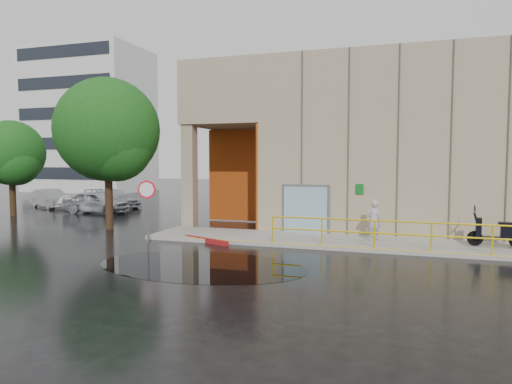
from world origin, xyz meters
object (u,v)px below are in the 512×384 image
(scooter, at_px, (497,224))
(car_b, at_px, (51,198))
(red_curb, at_px, (206,240))
(car_c, at_px, (114,199))
(car_a, at_px, (96,202))
(tree_far, at_px, (12,155))
(stop_sign, at_px, (147,197))
(person, at_px, (374,220))
(tree_near, at_px, (110,134))

(scooter, height_order, car_b, scooter)
(red_curb, height_order, car_b, car_b)
(car_c, bearing_deg, car_a, -149.20)
(car_a, relative_size, tree_far, 0.73)
(stop_sign, xyz_separation_m, red_curb, (2.22, 0.73, -1.75))
(person, relative_size, tree_near, 0.22)
(car_a, relative_size, tree_near, 0.57)
(scooter, distance_m, tree_far, 25.49)
(person, height_order, tree_near, tree_near)
(stop_sign, height_order, red_curb, stop_sign)
(car_a, height_order, tree_far, tree_far)
(red_curb, relative_size, car_c, 0.55)
(person, relative_size, stop_sign, 0.63)
(car_b, bearing_deg, red_curb, -94.93)
(person, height_order, car_a, person)
(scooter, bearing_deg, car_b, 169.23)
(car_c, height_order, tree_near, tree_near)
(stop_sign, relative_size, car_b, 0.64)
(car_a, height_order, car_b, car_a)
(car_a, bearing_deg, scooter, -110.51)
(person, height_order, tree_far, tree_far)
(tree_far, bearing_deg, car_b, 107.72)
(tree_near, bearing_deg, red_curb, -17.89)
(person, xyz_separation_m, car_b, (-22.29, 7.21, -0.29))
(red_curb, distance_m, car_a, 12.95)
(car_a, distance_m, car_b, 5.45)
(car_a, bearing_deg, car_c, 11.53)
(car_a, xyz_separation_m, car_b, (-5.15, 1.80, -0.05))
(stop_sign, relative_size, car_c, 0.58)
(stop_sign, relative_size, red_curb, 1.05)
(car_b, relative_size, car_c, 0.90)
(red_curb, relative_size, car_a, 0.58)
(tree_near, height_order, tree_far, tree_near)
(car_c, relative_size, tree_far, 0.77)
(car_b, height_order, car_c, car_b)
(scooter, distance_m, car_b, 27.66)
(tree_near, bearing_deg, car_a, 132.53)
(stop_sign, bearing_deg, tree_near, 148.69)
(tree_near, relative_size, tree_far, 1.27)
(person, relative_size, car_b, 0.40)
(stop_sign, xyz_separation_m, tree_near, (-3.55, 2.59, 2.71))
(person, xyz_separation_m, stop_sign, (-8.65, -2.56, 0.90))
(stop_sign, distance_m, tree_near, 5.17)
(stop_sign, bearing_deg, person, 21.33)
(car_b, relative_size, tree_near, 0.55)
(person, relative_size, tree_far, 0.28)
(scooter, xyz_separation_m, car_c, (-22.51, 8.80, -0.37))
(tree_far, bearing_deg, car_a, 36.44)
(scooter, distance_m, stop_sign, 13.26)
(stop_sign, bearing_deg, car_a, 141.60)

